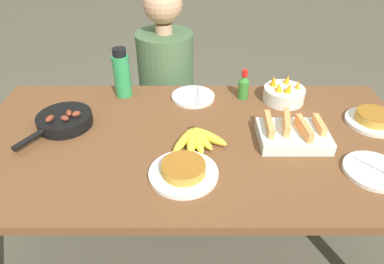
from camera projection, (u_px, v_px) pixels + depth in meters
ground_plane at (192, 244)px, 1.81m from camera, size 14.00×14.00×0.00m
dining_table at (192, 153)px, 1.46m from camera, size 1.84×0.92×0.70m
banana_bunch at (195, 139)px, 1.37m from camera, size 0.23×0.20×0.04m
melon_tray at (291, 134)px, 1.38m from camera, size 0.28×0.20×0.10m
skillet at (62, 121)px, 1.46m from camera, size 0.25×0.34×0.08m
frittata_plate_center at (182, 171)px, 1.21m from camera, size 0.25×0.25×0.05m
frittata_plate_side at (372, 119)px, 1.49m from camera, size 0.23×0.23×0.05m
empty_plate_near_front at (373, 170)px, 1.23m from camera, size 0.22×0.22×0.02m
empty_plate_far_left at (191, 97)px, 1.68m from camera, size 0.21×0.21×0.02m
fruit_bowl_mango at (282, 93)px, 1.64m from camera, size 0.19×0.19×0.12m
water_bottle at (120, 74)px, 1.64m from camera, size 0.08×0.08×0.24m
hot_sauce_bottle at (242, 86)px, 1.65m from camera, size 0.05×0.05×0.15m
person_figure at (166, 101)px, 2.08m from camera, size 0.35×0.35×1.16m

